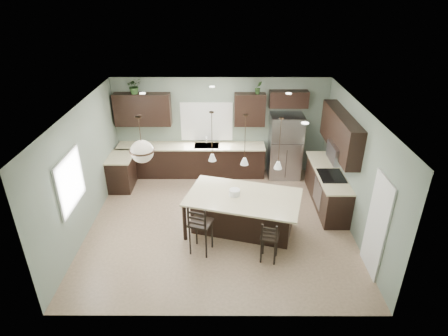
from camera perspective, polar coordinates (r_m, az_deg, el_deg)
ground at (r=8.96m, az=-0.65°, el=-8.31°), size 6.00×6.00×0.00m
pantry_door at (r=7.66m, az=22.24°, el=-8.18°), size 0.04×0.82×2.04m
window_back at (r=10.70m, az=-2.66°, el=7.10°), size 1.35×0.02×1.00m
window_left at (r=8.08m, az=-22.48°, el=-1.91°), size 0.02×1.10×1.00m
left_return_cabs at (r=10.57m, az=-15.34°, el=-0.67°), size 0.60×0.90×0.90m
left_return_countertop at (r=10.36m, az=-15.55°, el=1.64°), size 0.66×0.96×0.04m
back_lower_cabs at (r=10.90m, az=-4.97°, el=1.12°), size 4.20×0.60×0.90m
back_countertop at (r=10.68m, az=-5.08°, el=3.35°), size 4.20×0.66×0.04m
sink_inset at (r=10.65m, az=-2.66°, el=3.43°), size 0.70×0.45×0.01m
faucet at (r=10.56m, az=-2.69°, el=4.08°), size 0.02×0.02×0.28m
back_upper_left at (r=10.66m, az=-12.29°, el=8.70°), size 1.55×0.34×0.90m
back_upper_right at (r=10.44m, az=3.93°, el=8.86°), size 0.85×0.34×0.90m
fridge_header at (r=10.47m, az=9.82°, el=10.31°), size 1.05×0.34×0.45m
right_lower_cabs at (r=9.80m, az=15.41°, el=-2.94°), size 0.60×2.35×0.90m
right_countertop at (r=9.58m, az=15.63°, el=-0.50°), size 0.66×2.35×0.04m
cooktop at (r=9.34m, az=16.05°, el=-1.14°), size 0.58×0.75×0.02m
wall_oven_front at (r=9.50m, az=14.02°, el=-3.78°), size 0.01×0.72×0.60m
right_upper_cabs at (r=9.21m, az=17.32°, el=5.20°), size 0.34×2.35×0.90m
microwave at (r=9.11m, az=17.13°, el=2.23°), size 0.40×0.75×0.40m
refrigerator at (r=10.75m, az=9.30°, el=3.26°), size 0.90×0.74×1.85m
kitchen_island at (r=8.44m, az=2.91°, el=-7.03°), size 2.73×1.98×0.92m
serving_dish at (r=8.19m, az=1.63°, el=-3.73°), size 0.24×0.24×0.14m
bar_stool_left at (r=7.80m, az=-3.55°, el=-9.10°), size 0.55×0.55×1.18m
bar_stool_right at (r=7.69m, az=6.94°, el=-10.90°), size 0.43×0.43×0.96m
pendant_left at (r=7.75m, az=-1.85°, el=4.78°), size 0.17×0.17×1.10m
pendant_center at (r=7.59m, az=3.22°, el=4.25°), size 0.17×0.17×1.10m
pendant_right at (r=7.49m, az=8.47°, el=3.67°), size 0.17×0.17×1.10m
chandelier at (r=7.63m, az=-12.56°, el=4.22°), size 0.51×0.51×0.99m
plant_back_left at (r=10.49m, az=-13.51°, el=12.05°), size 0.48×0.45×0.42m
plant_back_right at (r=10.25m, az=5.26°, el=12.12°), size 0.22×0.20×0.35m
room_shell at (r=8.11m, az=-0.72°, el=1.56°), size 6.00×6.00×6.00m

